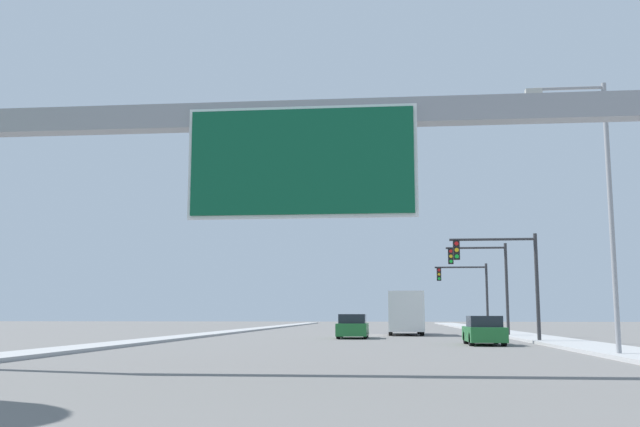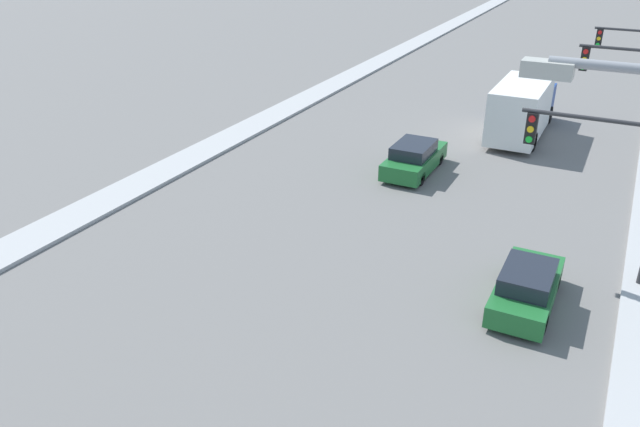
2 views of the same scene
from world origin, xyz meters
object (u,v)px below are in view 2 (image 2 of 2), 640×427
car_near_right (414,158)px  traffic_light_mid_block (637,91)px  car_far_center (527,287)px  traffic_light_near_intersection (613,169)px  truck_box_primary (522,108)px

car_near_right → traffic_light_mid_block: bearing=21.6°
car_far_center → car_near_right: bearing=126.9°
car_far_center → traffic_light_near_intersection: bearing=59.4°
traffic_light_mid_block → traffic_light_near_intersection: bearing=-91.5°
truck_box_primary → traffic_light_near_intersection: (5.21, -14.43, 2.39)m
car_far_center → traffic_light_mid_block: size_ratio=0.67×
car_near_right → traffic_light_near_intersection: size_ratio=0.80×
truck_box_primary → traffic_light_mid_block: size_ratio=1.29×
car_near_right → traffic_light_near_intersection: traffic_light_near_intersection is taller
truck_box_primary → traffic_light_mid_block: bearing=-38.9°
car_near_right → traffic_light_near_intersection: (8.71, -6.44, 3.27)m
traffic_light_mid_block → car_near_right: bearing=-158.4°
car_near_right → car_far_center: car_near_right is taller
traffic_light_mid_block → truck_box_primary: bearing=141.1°
traffic_light_near_intersection → traffic_light_mid_block: 10.01m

